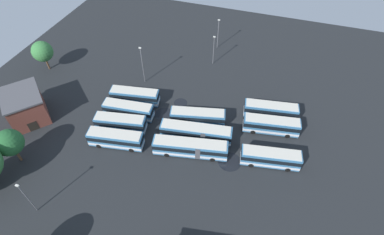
% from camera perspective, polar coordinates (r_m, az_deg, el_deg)
% --- Properties ---
extents(ground_plane, '(106.10, 106.10, 0.00)m').
position_cam_1_polar(ground_plane, '(59.80, 0.73, -2.45)').
color(ground_plane, black).
extents(bus_row0_slot0, '(11.18, 4.28, 3.43)m').
position_cam_1_polar(bus_row0_slot0, '(63.23, 14.96, 1.35)').
color(bus_row0_slot0, teal).
rests_on(bus_row0_slot0, ground_plane).
extents(bus_row0_slot1, '(11.20, 4.35, 3.43)m').
position_cam_1_polar(bus_row0_slot1, '(60.33, 15.06, -1.42)').
color(bus_row0_slot1, teal).
rests_on(bus_row0_slot1, ground_plane).
extents(bus_row0_slot3, '(10.85, 4.39, 3.43)m').
position_cam_1_polar(bus_row0_slot3, '(55.16, 14.92, -7.51)').
color(bus_row0_slot3, teal).
rests_on(bus_row0_slot3, ground_plane).
extents(bus_row1_slot1, '(11.33, 5.04, 3.43)m').
position_cam_1_polar(bus_row1_slot1, '(59.77, 1.10, 0.10)').
color(bus_row1_slot1, teal).
rests_on(bus_row1_slot1, ground_plane).
extents(bus_row1_slot2, '(14.05, 4.65, 3.43)m').
position_cam_1_polar(bus_row1_slot2, '(57.01, 0.83, -2.90)').
color(bus_row1_slot2, teal).
rests_on(bus_row1_slot2, ground_plane).
extents(bus_row1_slot3, '(14.06, 5.25, 3.43)m').
position_cam_1_polar(bus_row1_slot3, '(54.67, -0.29, -5.87)').
color(bus_row1_slot3, teal).
rests_on(bus_row1_slot3, ground_plane).
extents(bus_row2_slot0, '(10.78, 4.36, 3.43)m').
position_cam_1_polar(bus_row2_slot0, '(65.43, -10.97, 4.09)').
color(bus_row2_slot0, teal).
rests_on(bus_row2_slot0, ground_plane).
extents(bus_row2_slot1, '(10.64, 3.74, 3.43)m').
position_cam_1_polar(bus_row2_slot1, '(62.57, -12.17, 1.44)').
color(bus_row2_slot1, teal).
rests_on(bus_row2_slot1, ground_plane).
extents(bus_row2_slot2, '(10.41, 4.46, 3.43)m').
position_cam_1_polar(bus_row2_slot2, '(60.35, -13.63, -1.02)').
color(bus_row2_slot2, teal).
rests_on(bus_row2_slot2, ground_plane).
extents(bus_row2_slot3, '(10.75, 4.31, 3.43)m').
position_cam_1_polar(bus_row2_slot3, '(57.83, -14.53, -4.01)').
color(bus_row2_slot3, teal).
rests_on(bus_row2_slot3, ground_plane).
extents(depot_building, '(11.47, 11.29, 6.28)m').
position_cam_1_polar(depot_building, '(68.95, -29.50, 1.91)').
color(depot_building, brown).
rests_on(depot_building, ground_plane).
extents(lamp_post_far_corner, '(0.56, 0.28, 7.82)m').
position_cam_1_polar(lamp_post_far_corner, '(74.13, 4.21, 13.05)').
color(lamp_post_far_corner, slate).
rests_on(lamp_post_far_corner, ground_plane).
extents(lamp_post_near_entrance, '(0.56, 0.28, 9.46)m').
position_cam_1_polar(lamp_post_near_entrance, '(68.55, -9.58, 10.19)').
color(lamp_post_near_entrance, slate).
rests_on(lamp_post_near_entrance, ground_plane).
extents(lamp_post_mid_lot, '(0.56, 0.28, 7.79)m').
position_cam_1_polar(lamp_post_mid_lot, '(52.78, -29.32, -13.27)').
color(lamp_post_mid_lot, slate).
rests_on(lamp_post_mid_lot, ground_plane).
extents(lamp_post_by_building, '(0.56, 0.28, 8.18)m').
position_cam_1_polar(lamp_post_by_building, '(80.33, 5.07, 16.02)').
color(lamp_post_by_building, slate).
rests_on(lamp_post_by_building, ground_plane).
extents(tree_northwest, '(4.91, 4.91, 7.51)m').
position_cam_1_polar(tree_northwest, '(80.18, -26.97, 11.30)').
color(tree_northwest, brown).
rests_on(tree_northwest, ground_plane).
extents(tree_east_edge, '(4.82, 4.82, 7.55)m').
position_cam_1_polar(tree_east_edge, '(60.18, -31.85, -4.16)').
color(tree_east_edge, brown).
rests_on(tree_east_edge, ground_plane).
extents(puddle_centre_drain, '(2.62, 2.62, 0.01)m').
position_cam_1_polar(puddle_centre_drain, '(68.37, -8.64, 4.64)').
color(puddle_centre_drain, black).
rests_on(puddle_centre_drain, ground_plane).
extents(puddle_between_rows, '(4.34, 4.34, 0.01)m').
position_cam_1_polar(puddle_between_rows, '(55.48, 7.26, -8.47)').
color(puddle_between_rows, black).
rests_on(puddle_between_rows, ground_plane).
extents(puddle_back_corner, '(4.20, 4.20, 0.01)m').
position_cam_1_polar(puddle_back_corner, '(63.02, -5.38, 0.56)').
color(puddle_back_corner, black).
rests_on(puddle_back_corner, ground_plane).
extents(puddle_near_shelter, '(2.97, 2.97, 0.01)m').
position_cam_1_polar(puddle_near_shelter, '(65.37, -2.23, 2.86)').
color(puddle_near_shelter, black).
rests_on(puddle_near_shelter, ground_plane).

